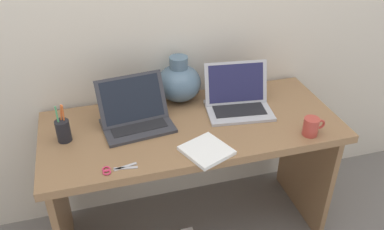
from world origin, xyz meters
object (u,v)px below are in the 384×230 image
Objects in this scene: laptop_right at (237,98)px; scissors at (113,169)px; laptop_left at (135,113)px; green_vase at (179,82)px; pen_cup at (63,130)px; notebook_stack at (206,151)px; coffee_mug at (311,126)px.

scissors is (-0.67, -0.33, -0.06)m from laptop_right.
laptop_right is 2.39× the size of scissors.
green_vase is (0.26, 0.18, 0.04)m from laptop_left.
green_vase is 1.29× the size of pen_cup.
coffee_mug is at bearing -0.14° from notebook_stack.
green_vase is 1.28× the size of notebook_stack.
pen_cup is at bearing 156.25° from notebook_stack.
coffee_mug is (0.51, -0.49, -0.06)m from green_vase.
laptop_right is at bearing 127.60° from coffee_mug.
laptop_left reaches higher than coffee_mug.
coffee_mug is at bearing -43.73° from green_vase.
coffee_mug is at bearing -13.35° from pen_cup.
green_vase is at bearing 89.56° from notebook_stack.
coffee_mug is 1.13m from pen_cup.
coffee_mug is at bearing -21.84° from laptop_left.
scissors is (0.19, -0.27, -0.05)m from pen_cup.
scissors is (-0.40, -0.01, -0.01)m from notebook_stack.
laptop_left is 0.41m from notebook_stack.
scissors is at bearing -129.44° from green_vase.
green_vase is (-0.26, 0.17, 0.04)m from laptop_right.
green_vase reaches higher than pen_cup.
pen_cup is at bearing 124.76° from scissors.
notebook_stack is at bearing -130.31° from laptop_right.
green_vase reaches higher than laptop_left.
green_vase is 1.66× the size of scissors.
notebook_stack is 1.74× the size of coffee_mug.
scissors is at bearing -178.41° from notebook_stack.
coffee_mug is (0.77, -0.31, -0.02)m from laptop_left.
coffee_mug reaches higher than notebook_stack.
laptop_left is at bearing -146.07° from green_vase.
laptop_right is 1.86× the size of pen_cup.
coffee_mug is at bearing 0.62° from scissors.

